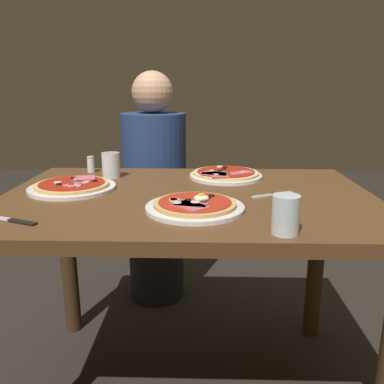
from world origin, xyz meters
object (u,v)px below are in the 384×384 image
(pizza_across_right, at_px, (226,174))
(fork, at_px, (269,195))
(pizza_foreground, at_px, (195,206))
(pizza_across_left, at_px, (72,186))
(diner_person, at_px, (155,196))
(water_glass_near, at_px, (285,217))
(knife, at_px, (11,220))
(water_glass_far, at_px, (111,167))
(salt_shaker, at_px, (91,164))
(dining_table, at_px, (188,227))

(pizza_across_right, xyz_separation_m, fork, (0.13, -0.26, -0.01))
(pizza_foreground, relative_size, pizza_across_left, 0.97)
(pizza_foreground, bearing_deg, diner_person, 104.52)
(pizza_foreground, xyz_separation_m, fork, (0.24, 0.16, -0.01))
(pizza_foreground, bearing_deg, water_glass_near, -39.82)
(water_glass_near, distance_m, knife, 0.71)
(water_glass_near, distance_m, diner_person, 1.16)
(pizza_across_right, relative_size, diner_person, 0.24)
(water_glass_far, xyz_separation_m, knife, (-0.15, -0.52, -0.04))
(fork, distance_m, salt_shaker, 0.76)
(water_glass_near, bearing_deg, pizza_foreground, 140.18)
(pizza_foreground, distance_m, pizza_across_right, 0.43)
(salt_shaker, bearing_deg, pizza_across_right, -8.40)
(water_glass_near, xyz_separation_m, salt_shaker, (-0.66, 0.69, -0.01))
(water_glass_near, height_order, water_glass_far, water_glass_far)
(pizza_across_right, bearing_deg, diner_person, 127.26)
(pizza_foreground, height_order, diner_person, diner_person)
(water_glass_near, bearing_deg, pizza_across_left, 148.15)
(pizza_across_left, height_order, water_glass_near, water_glass_near)
(pizza_foreground, bearing_deg, fork, 33.09)
(water_glass_far, distance_m, fork, 0.63)
(diner_person, bearing_deg, water_glass_far, 76.05)
(water_glass_far, bearing_deg, knife, -105.99)
(knife, relative_size, diner_person, 0.16)
(fork, bearing_deg, water_glass_near, -93.06)
(pizza_across_left, distance_m, diner_person, 0.71)
(dining_table, relative_size, pizza_across_right, 4.33)
(pizza_across_right, height_order, water_glass_far, water_glass_far)
(pizza_across_right, height_order, water_glass_near, water_glass_near)
(pizza_across_left, height_order, diner_person, diner_person)
(pizza_across_right, height_order, salt_shaker, salt_shaker)
(water_glass_near, bearing_deg, salt_shaker, 133.97)
(water_glass_far, bearing_deg, pizza_across_left, -116.28)
(knife, height_order, diner_person, diner_person)
(pizza_foreground, bearing_deg, dining_table, 98.86)
(water_glass_far, bearing_deg, diner_person, 76.05)
(pizza_foreground, distance_m, diner_person, 0.91)
(pizza_foreground, bearing_deg, pizza_across_left, 152.91)
(dining_table, relative_size, diner_person, 1.04)
(knife, bearing_deg, salt_shaker, 85.93)
(pizza_across_right, relative_size, salt_shaker, 4.22)
(water_glass_near, relative_size, water_glass_far, 0.98)
(pizza_across_right, bearing_deg, salt_shaker, 171.60)
(salt_shaker, bearing_deg, water_glass_far, -41.45)
(water_glass_far, distance_m, knife, 0.54)
(pizza_foreground, xyz_separation_m, pizza_across_left, (-0.43, 0.22, -0.00))
(water_glass_far, relative_size, knife, 0.52)
(pizza_across_left, bearing_deg, fork, -5.36)
(water_glass_far, height_order, salt_shaker, water_glass_far)
(water_glass_far, bearing_deg, salt_shaker, 138.55)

